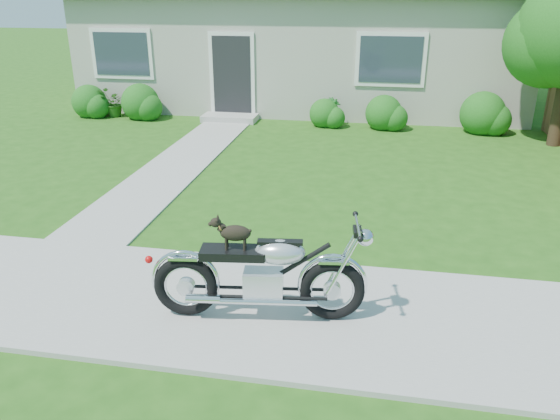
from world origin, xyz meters
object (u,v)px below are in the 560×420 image
object	(u,v)px
house	(306,26)
potted_plant_left	(113,103)
motorcycle_with_dog	(263,275)
potted_plant_right	(333,112)

from	to	relation	value
house	potted_plant_left	world-z (taller)	house
potted_plant_left	motorcycle_with_dog	xyz separation A→B (m)	(5.95, -8.77, 0.17)
potted_plant_right	motorcycle_with_dog	bearing A→B (deg)	-89.41
house	motorcycle_with_dog	xyz separation A→B (m)	(1.26, -12.21, -1.62)
potted_plant_left	potted_plant_right	world-z (taller)	potted_plant_left
motorcycle_with_dog	house	bearing A→B (deg)	88.55
motorcycle_with_dog	potted_plant_right	bearing A→B (deg)	83.23
potted_plant_right	motorcycle_with_dog	world-z (taller)	motorcycle_with_dog
potted_plant_right	motorcycle_with_dog	distance (m)	8.77
potted_plant_left	motorcycle_with_dog	distance (m)	10.60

